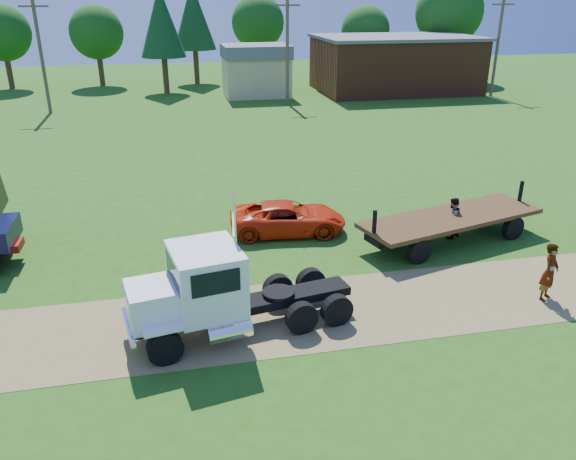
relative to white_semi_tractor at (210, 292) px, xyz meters
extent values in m
plane|color=#284F11|center=(3.70, 0.52, -1.37)|extent=(140.00, 140.00, 0.00)
cube|color=olive|center=(3.70, 0.52, -1.37)|extent=(120.00, 4.20, 0.01)
cube|color=black|center=(1.00, 0.20, -0.67)|extent=(6.59, 1.99, 0.26)
cylinder|color=black|center=(-1.33, -1.17, -0.89)|extent=(1.00, 0.47, 0.96)
cylinder|color=black|center=(-1.33, -1.17, -0.89)|extent=(0.39, 0.38, 0.34)
cylinder|color=black|center=(-1.66, 0.67, -0.89)|extent=(1.00, 0.47, 0.96)
cylinder|color=black|center=(-1.66, 0.67, -0.89)|extent=(0.39, 0.38, 0.34)
cylinder|color=black|center=(2.54, -0.46, -0.89)|extent=(1.00, 0.47, 0.96)
cylinder|color=black|center=(2.54, -0.46, -0.89)|extent=(0.39, 0.38, 0.34)
cylinder|color=black|center=(2.20, 1.37, -0.89)|extent=(1.00, 0.47, 0.96)
cylinder|color=black|center=(2.20, 1.37, -0.89)|extent=(0.39, 0.38, 0.34)
cylinder|color=black|center=(3.66, -0.26, -0.89)|extent=(1.00, 0.47, 0.96)
cylinder|color=black|center=(3.66, -0.26, -0.89)|extent=(0.39, 0.38, 0.34)
cylinder|color=black|center=(3.32, 1.58, -0.89)|extent=(1.00, 0.47, 0.96)
cylinder|color=black|center=(3.32, 1.58, -0.89)|extent=(0.39, 0.38, 0.34)
cube|color=white|center=(-1.45, -0.24, -0.02)|extent=(1.81, 1.74, 1.05)
cube|color=white|center=(-2.22, -0.38, -0.06)|extent=(0.30, 1.30, 0.87)
cube|color=white|center=(-2.27, -0.39, -0.67)|extent=(0.49, 2.00, 0.26)
cube|color=white|center=(-0.08, 0.01, 0.42)|extent=(2.18, 2.39, 1.83)
cube|color=black|center=(-0.96, -0.15, 0.81)|extent=(0.36, 1.73, 0.74)
cube|color=black|center=(0.11, -1.03, 0.81)|extent=(1.29, 0.27, 0.65)
cube|color=black|center=(-0.27, 1.05, 0.81)|extent=(1.29, 0.27, 0.65)
cube|color=white|center=(-1.33, -1.17, -0.32)|extent=(1.10, 0.57, 0.09)
cube|color=white|center=(-1.66, 0.67, -0.32)|extent=(1.10, 0.57, 0.09)
cylinder|color=white|center=(0.40, -0.92, -0.76)|extent=(1.30, 0.73, 0.52)
cylinder|color=white|center=(0.83, 0.66, 0.64)|extent=(0.14, 0.14, 4.02)
cylinder|color=black|center=(2.03, 0.39, -0.47)|extent=(1.12, 1.12, 0.10)
imported|color=red|center=(3.68, 6.86, -0.72)|extent=(4.89, 2.63, 1.31)
cube|color=#3C2A13|center=(9.79, 4.69, -0.37)|extent=(7.93, 4.21, 0.17)
cube|color=black|center=(9.79, 4.69, -0.61)|extent=(7.58, 2.93, 0.24)
cylinder|color=black|center=(7.76, 3.10, -0.90)|extent=(0.99, 0.53, 0.95)
cylinder|color=black|center=(7.24, 5.03, -0.90)|extent=(0.99, 0.53, 0.95)
cylinder|color=black|center=(12.34, 4.36, -0.90)|extent=(0.99, 0.53, 0.95)
cylinder|color=black|center=(11.81, 6.28, -0.90)|extent=(0.99, 0.53, 0.95)
cube|color=black|center=(6.22, 3.71, 0.10)|extent=(0.14, 0.14, 0.95)
cube|color=black|center=(13.36, 5.67, 0.10)|extent=(0.14, 0.14, 0.95)
imported|color=#999999|center=(10.68, -0.19, -0.41)|extent=(0.84, 0.78, 1.93)
imported|color=#999999|center=(9.99, 5.00, -0.53)|extent=(1.02, 0.95, 1.68)
cube|color=brown|center=(21.70, 40.52, 1.13)|extent=(15.00, 10.00, 5.00)
cube|color=#5C5C61|center=(21.70, 40.52, 3.78)|extent=(15.40, 10.40, 0.30)
cube|color=tan|center=(7.70, 40.52, 0.43)|extent=(6.00, 5.00, 3.60)
cube|color=#5C5C61|center=(7.70, 40.52, 2.73)|extent=(6.20, 5.40, 1.20)
cylinder|color=brown|center=(-10.30, 35.52, 3.13)|extent=(0.28, 0.28, 9.00)
cube|color=brown|center=(-10.30, 35.52, 6.83)|extent=(2.20, 0.14, 0.14)
cylinder|color=brown|center=(9.70, 35.52, 3.13)|extent=(0.28, 0.28, 9.00)
cube|color=brown|center=(9.70, 35.52, 6.83)|extent=(2.20, 0.14, 0.14)
cylinder|color=brown|center=(29.70, 35.52, 3.13)|extent=(0.28, 0.28, 9.00)
cube|color=brown|center=(29.70, 35.52, 6.83)|extent=(2.20, 0.14, 0.14)
cylinder|color=#362316|center=(-16.47, 50.14, 0.11)|extent=(0.56, 0.56, 2.96)
sphere|color=#104311|center=(-16.47, 50.14, 4.12)|extent=(5.58, 5.58, 5.58)
cylinder|color=#362316|center=(-7.45, 50.43, 0.08)|extent=(0.56, 0.56, 2.91)
sphere|color=#104311|center=(-7.45, 50.43, 4.02)|extent=(5.48, 5.48, 5.48)
cylinder|color=#362316|center=(2.59, 49.79, 0.44)|extent=(0.56, 0.56, 3.62)
cone|color=black|center=(2.59, 49.79, 5.55)|extent=(4.55, 4.55, 6.72)
cylinder|color=#362316|center=(10.25, 54.79, 0.25)|extent=(0.56, 0.56, 3.25)
sphere|color=#104311|center=(10.25, 54.79, 4.66)|extent=(6.12, 6.12, 6.12)
cylinder|color=#362316|center=(21.54, 49.34, 0.06)|extent=(0.56, 0.56, 2.86)
sphere|color=#104311|center=(21.54, 49.34, 3.93)|extent=(5.39, 5.39, 5.39)
cylinder|color=#362316|center=(30.44, 47.26, 0.59)|extent=(0.56, 0.56, 3.92)
sphere|color=#104311|center=(30.44, 47.26, 5.91)|extent=(7.39, 7.39, 7.39)
cylinder|color=#362316|center=(-0.76, 44.10, 0.36)|extent=(0.56, 0.56, 3.46)
cone|color=black|center=(-0.76, 44.10, 5.26)|extent=(4.35, 4.35, 6.43)
camera|label=1|loc=(-0.72, -13.97, 7.72)|focal=35.00mm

